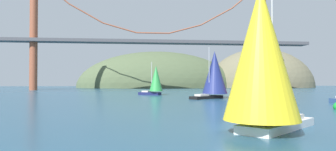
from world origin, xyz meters
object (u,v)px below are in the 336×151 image
(sailboat_navy_sail, at_px, (214,74))
(sailboat_yellow_sail, at_px, (262,56))
(sailboat_green_sail, at_px, (155,80))
(sailboat_crimson_sail, at_px, (275,77))
(sailboat_scarlet_sail, at_px, (242,78))

(sailboat_navy_sail, xyz_separation_m, sailboat_yellow_sail, (-7.46, -39.64, 0.18))
(sailboat_green_sail, bearing_deg, sailboat_navy_sail, -53.31)
(sailboat_crimson_sail, distance_m, sailboat_scarlet_sail, 11.80)
(sailboat_navy_sail, xyz_separation_m, sailboat_crimson_sail, (15.87, 6.83, -0.61))
(sailboat_navy_sail, relative_size, sailboat_scarlet_sail, 1.25)
(sailboat_green_sail, xyz_separation_m, sailboat_yellow_sail, (3.23, -53.98, 1.40))
(sailboat_green_sail, relative_size, sailboat_yellow_sail, 0.78)
(sailboat_yellow_sail, distance_m, sailboat_scarlet_sail, 42.46)
(sailboat_navy_sail, height_order, sailboat_crimson_sail, sailboat_navy_sail)
(sailboat_crimson_sail, xyz_separation_m, sailboat_yellow_sail, (-23.33, -46.47, 0.79))
(sailboat_yellow_sail, height_order, sailboat_scarlet_sail, sailboat_yellow_sail)
(sailboat_crimson_sail, bearing_deg, sailboat_green_sail, 164.20)
(sailboat_navy_sail, distance_m, sailboat_yellow_sail, 40.34)
(sailboat_navy_sail, distance_m, sailboat_scarlet_sail, 5.93)
(sailboat_navy_sail, bearing_deg, sailboat_yellow_sail, -100.66)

